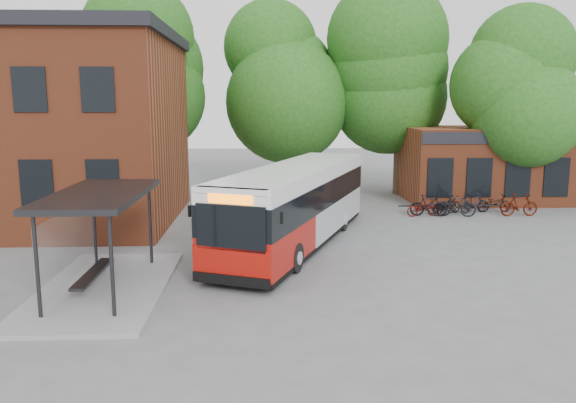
{
  "coord_description": "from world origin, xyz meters",
  "views": [
    {
      "loc": [
        0.15,
        -16.73,
        5.33
      ],
      "look_at": [
        0.94,
        2.15,
        2.0
      ],
      "focal_mm": 35.0,
      "sensor_mm": 36.0,
      "label": 1
    }
  ],
  "objects_px": {
    "city_bus": "(296,206)",
    "bicycle_3": "(456,205)",
    "bicycle_1": "(428,206)",
    "bicycle_6": "(494,203)",
    "bicycle_2": "(442,205)",
    "bus_shelter": "(102,241)",
    "bicycle_0": "(423,208)",
    "bicycle_4": "(447,205)",
    "bicycle_5": "(474,203)",
    "bicycle_7": "(519,205)"
  },
  "relations": [
    {
      "from": "bicycle_2",
      "to": "bicycle_0",
      "type": "bearing_deg",
      "value": 105.91
    },
    {
      "from": "bicycle_1",
      "to": "bicycle_6",
      "type": "relative_size",
      "value": 1.02
    },
    {
      "from": "bicycle_1",
      "to": "bicycle_0",
      "type": "bearing_deg",
      "value": 108.37
    },
    {
      "from": "bicycle_1",
      "to": "bicycle_6",
      "type": "distance_m",
      "value": 3.68
    },
    {
      "from": "bus_shelter",
      "to": "bicycle_6",
      "type": "relative_size",
      "value": 4.16
    },
    {
      "from": "city_bus",
      "to": "bus_shelter",
      "type": "bearing_deg",
      "value": -117.74
    },
    {
      "from": "bus_shelter",
      "to": "bicycle_5",
      "type": "xyz_separation_m",
      "value": [
        14.89,
        10.86,
        -0.97
      ]
    },
    {
      "from": "bus_shelter",
      "to": "bicycle_4",
      "type": "distance_m",
      "value": 17.31
    },
    {
      "from": "bicycle_1",
      "to": "bicycle_4",
      "type": "bearing_deg",
      "value": -49.88
    },
    {
      "from": "bicycle_4",
      "to": "bicycle_5",
      "type": "bearing_deg",
      "value": -110.7
    },
    {
      "from": "bicycle_4",
      "to": "bicycle_5",
      "type": "height_order",
      "value": "bicycle_5"
    },
    {
      "from": "bus_shelter",
      "to": "city_bus",
      "type": "bearing_deg",
      "value": 40.63
    },
    {
      "from": "city_bus",
      "to": "bicycle_6",
      "type": "bearing_deg",
      "value": 52.45
    },
    {
      "from": "bicycle_0",
      "to": "bicycle_1",
      "type": "xyz_separation_m",
      "value": [
        0.28,
        0.03,
        0.11
      ]
    },
    {
      "from": "bicycle_2",
      "to": "bicycle_5",
      "type": "relative_size",
      "value": 0.96
    },
    {
      "from": "bicycle_0",
      "to": "bicycle_4",
      "type": "relative_size",
      "value": 0.93
    },
    {
      "from": "bicycle_3",
      "to": "bicycle_5",
      "type": "xyz_separation_m",
      "value": [
        1.18,
        0.84,
        -0.07
      ]
    },
    {
      "from": "bicycle_2",
      "to": "bicycle_3",
      "type": "relative_size",
      "value": 0.83
    },
    {
      "from": "bicycle_1",
      "to": "bicycle_6",
      "type": "height_order",
      "value": "bicycle_1"
    },
    {
      "from": "bus_shelter",
      "to": "city_bus",
      "type": "distance_m",
      "value": 7.69
    },
    {
      "from": "city_bus",
      "to": "bicycle_0",
      "type": "bearing_deg",
      "value": 60.72
    },
    {
      "from": "city_bus",
      "to": "bicycle_2",
      "type": "relative_size",
      "value": 7.68
    },
    {
      "from": "bicycle_3",
      "to": "bicycle_4",
      "type": "relative_size",
      "value": 1.1
    },
    {
      "from": "bicycle_2",
      "to": "bicycle_6",
      "type": "bearing_deg",
      "value": -97.58
    },
    {
      "from": "bicycle_1",
      "to": "bicycle_6",
      "type": "xyz_separation_m",
      "value": [
        3.56,
        0.9,
        -0.07
      ]
    },
    {
      "from": "bicycle_3",
      "to": "bicycle_7",
      "type": "xyz_separation_m",
      "value": [
        3.03,
        -0.02,
        -0.01
      ]
    },
    {
      "from": "bicycle_2",
      "to": "bicycle_3",
      "type": "distance_m",
      "value": 0.88
    },
    {
      "from": "bicycle_3",
      "to": "bicycle_6",
      "type": "relative_size",
      "value": 1.1
    },
    {
      "from": "bicycle_1",
      "to": "bicycle_2",
      "type": "height_order",
      "value": "bicycle_1"
    },
    {
      "from": "bicycle_6",
      "to": "bicycle_7",
      "type": "bearing_deg",
      "value": -147.76
    },
    {
      "from": "bicycle_2",
      "to": "bicycle_6",
      "type": "height_order",
      "value": "bicycle_6"
    },
    {
      "from": "bicycle_4",
      "to": "bicycle_3",
      "type": "bearing_deg",
      "value": 169.54
    },
    {
      "from": "city_bus",
      "to": "bicycle_5",
      "type": "distance_m",
      "value": 10.83
    },
    {
      "from": "bicycle_1",
      "to": "city_bus",
      "type": "bearing_deg",
      "value": 139.65
    },
    {
      "from": "bicycle_4",
      "to": "bicycle_5",
      "type": "relative_size",
      "value": 1.04
    },
    {
      "from": "bicycle_3",
      "to": "bicycle_6",
      "type": "xyz_separation_m",
      "value": [
        2.28,
        1.04,
        -0.11
      ]
    },
    {
      "from": "bicycle_5",
      "to": "bicycle_1",
      "type": "bearing_deg",
      "value": 84.37
    },
    {
      "from": "bicycle_2",
      "to": "bicycle_3",
      "type": "xyz_separation_m",
      "value": [
        0.41,
        -0.76,
        0.15
      ]
    },
    {
      "from": "bus_shelter",
      "to": "bicycle_5",
      "type": "relative_size",
      "value": 4.36
    },
    {
      "from": "city_bus",
      "to": "bicycle_3",
      "type": "height_order",
      "value": "city_bus"
    },
    {
      "from": "bus_shelter",
      "to": "bicycle_6",
      "type": "height_order",
      "value": "bus_shelter"
    },
    {
      "from": "bicycle_2",
      "to": "bicycle_4",
      "type": "bearing_deg",
      "value": -109.0
    },
    {
      "from": "bicycle_0",
      "to": "bicycle_4",
      "type": "height_order",
      "value": "bicycle_4"
    },
    {
      "from": "bicycle_1",
      "to": "bicycle_7",
      "type": "relative_size",
      "value": 0.94
    },
    {
      "from": "bicycle_3",
      "to": "bicycle_4",
      "type": "bearing_deg",
      "value": 27.09
    },
    {
      "from": "bicycle_6",
      "to": "bicycle_0",
      "type": "bearing_deg",
      "value": 100.44
    },
    {
      "from": "bus_shelter",
      "to": "bicycle_5",
      "type": "distance_m",
      "value": 18.46
    },
    {
      "from": "bicycle_4",
      "to": "bicycle_7",
      "type": "xyz_separation_m",
      "value": [
        3.22,
        -0.76,
        0.11
      ]
    },
    {
      "from": "bicycle_6",
      "to": "bicycle_4",
      "type": "bearing_deg",
      "value": 93.83
    },
    {
      "from": "bicycle_1",
      "to": "bicycle_6",
      "type": "bearing_deg",
      "value": -64.27
    }
  ]
}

